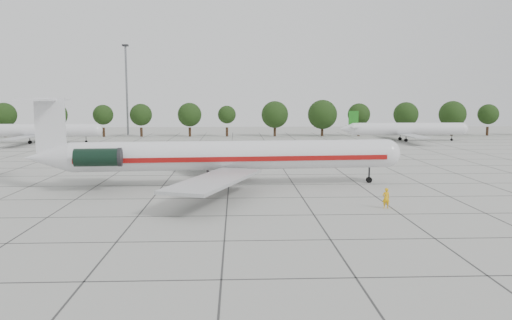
# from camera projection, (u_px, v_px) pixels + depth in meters

# --- Properties ---
(ground) EXTENTS (260.00, 260.00, 0.00)m
(ground) POSITION_uv_depth(u_px,v_px,m) (228.00, 198.00, 53.10)
(ground) COLOR #A8A8A1
(ground) RESTS_ON ground
(apron_joints) EXTENTS (170.00, 170.00, 0.02)m
(apron_joints) POSITION_uv_depth(u_px,v_px,m) (229.00, 176.00, 67.97)
(apron_joints) COLOR #383838
(apron_joints) RESTS_ON ground
(main_airliner) EXTENTS (45.29, 35.51, 10.62)m
(main_airliner) POSITION_uv_depth(u_px,v_px,m) (213.00, 155.00, 60.04)
(main_airliner) COLOR silver
(main_airliner) RESTS_ON ground
(ground_crew) EXTENTS (0.76, 0.52, 2.00)m
(ground_crew) POSITION_uv_depth(u_px,v_px,m) (386.00, 198.00, 48.16)
(ground_crew) COLOR #F7B20E
(ground_crew) RESTS_ON ground
(bg_airliner_b) EXTENTS (28.24, 27.20, 7.40)m
(bg_airliner_b) POSITION_uv_depth(u_px,v_px,m) (37.00, 131.00, 117.06)
(bg_airliner_b) COLOR silver
(bg_airliner_b) RESTS_ON ground
(bg_airliner_d) EXTENTS (28.24, 27.20, 7.40)m
(bg_airliner_d) POSITION_uv_depth(u_px,v_px,m) (407.00, 129.00, 122.51)
(bg_airliner_d) COLOR silver
(bg_airliner_d) RESTS_ON ground
(tree_line) EXTENTS (249.86, 8.44, 10.22)m
(tree_line) POSITION_uv_depth(u_px,v_px,m) (190.00, 115.00, 136.15)
(tree_line) COLOR #332114
(tree_line) RESTS_ON ground
(floodlight_mast) EXTENTS (1.60, 1.60, 25.45)m
(floodlight_mast) POSITION_uv_depth(u_px,v_px,m) (127.00, 85.00, 141.32)
(floodlight_mast) COLOR slate
(floodlight_mast) RESTS_ON ground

